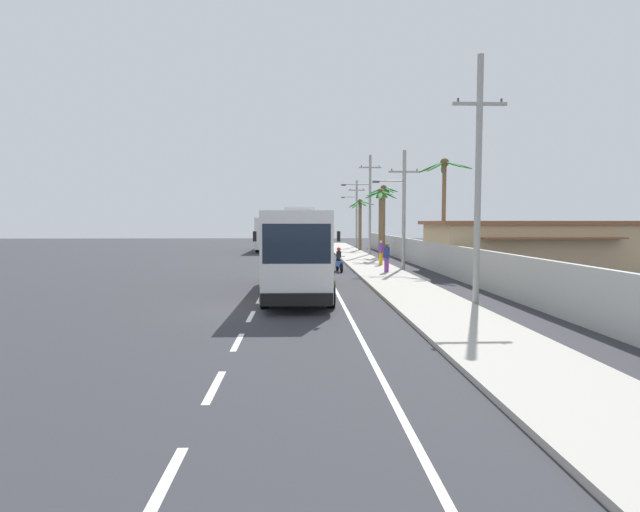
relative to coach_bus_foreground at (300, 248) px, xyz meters
The scene contains 18 objects.
ground_plane 4.93m from the coach_bus_foreground, 112.07° to the right, with size 160.00×160.00×0.00m, color #303035.
sidewalk_kerb 8.02m from the coach_bus_foreground, 48.81° to the left, with size 3.20×90.00×0.14m, color #A8A399.
lane_markings 10.40m from the coach_bus_foreground, 87.66° to the left, with size 3.55×71.00×0.01m.
boundary_wall 13.33m from the coach_bus_foreground, 47.84° to the left, with size 0.24×60.00×1.90m, color #B2B2AD.
coach_bus_foreground is the anchor object (origin of this frame).
coach_bus_far_lane 34.05m from the coach_bus_foreground, 95.43° to the left, with size 3.04×12.11×3.95m.
motorcycle_beside_bus 10.17m from the coach_bus_foreground, 75.12° to the left, with size 0.56×1.96×1.59m.
pedestrian_near_kerb 9.50m from the coach_bus_foreground, 55.36° to the left, with size 0.36×0.36×1.81m.
pedestrian_midwalk 14.43m from the coach_bus_foreground, 65.86° to the left, with size 0.36×0.36×1.76m.
utility_pole_nearest 8.36m from the coach_bus_foreground, 29.35° to the right, with size 2.08×0.24×9.55m.
utility_pole_mid 12.79m from the coach_bus_foreground, 56.71° to the left, with size 3.18×0.24×8.01m.
utility_pole_far 25.94m from the coach_bus_foreground, 75.11° to the left, with size 3.82×0.24×9.59m.
utility_pole_distant 39.95m from the coach_bus_foreground, 79.88° to the left, with size 2.95×0.24×8.34m.
palm_nearest 20.18m from the coach_bus_foreground, 70.29° to the left, with size 2.77×2.82×6.04m.
palm_second 13.55m from the coach_bus_foreground, 44.79° to the left, with size 3.37×3.41×7.35m.
palm_third 32.86m from the coach_bus_foreground, 78.27° to the left, with size 2.96×3.13×5.76m.
palm_fourth 24.34m from the coach_bus_foreground, 71.43° to the left, with size 2.76×2.62×6.64m.
roadside_building 17.46m from the coach_bus_foreground, 31.94° to the left, with size 12.74×7.40×3.32m.
Camera 1 is at (1.70, -18.71, 3.27)m, focal length 28.12 mm.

